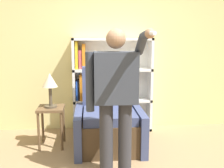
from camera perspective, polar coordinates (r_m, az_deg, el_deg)
name	(u,v)px	position (r m, az deg, el deg)	size (l,w,h in m)	color
wall_back	(113,47)	(4.44, 0.17, 8.12)	(8.00, 0.06, 2.80)	#DBCC84
bookcase	(107,85)	(4.35, -1.18, -0.29)	(1.30, 0.28, 1.55)	white
armchair	(109,123)	(3.79, -0.71, -8.40)	(0.95, 0.89, 1.13)	#4C3823
person_standing	(116,95)	(2.82, 0.80, -2.31)	(0.61, 0.78, 1.65)	#2D2D33
side_table	(51,116)	(3.86, -13.09, -6.72)	(0.37, 0.37, 0.58)	brown
table_lamp	(50,83)	(3.75, -13.38, 0.21)	(0.21, 0.21, 0.49)	#4C4233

